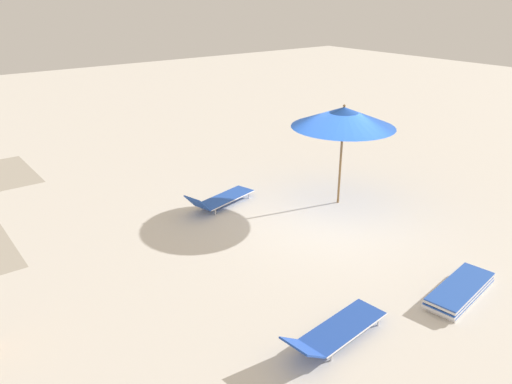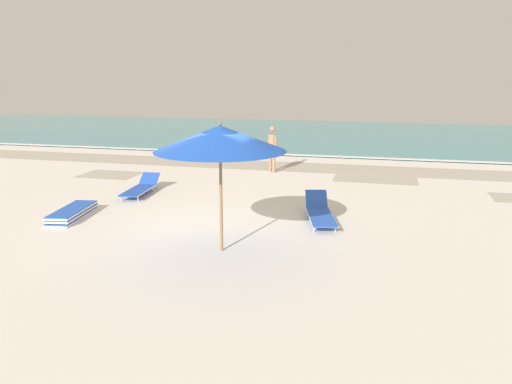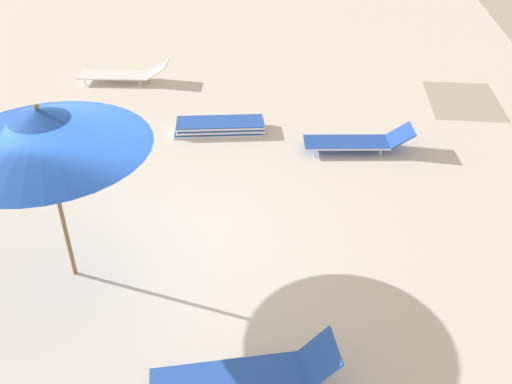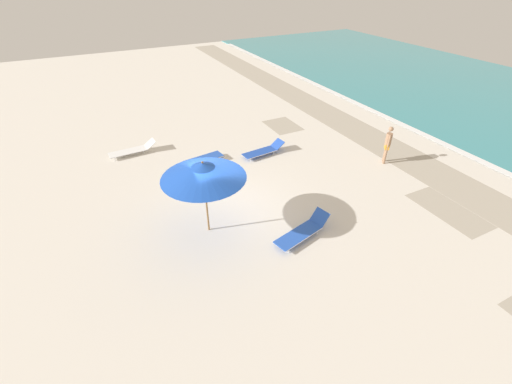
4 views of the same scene
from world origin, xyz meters
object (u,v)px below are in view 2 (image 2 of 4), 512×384
at_px(beach_umbrella, 220,139).
at_px(beachgoer_wading_adult, 272,146).
at_px(sun_lounger_under_umbrella, 140,188).
at_px(lounger_stack, 72,213).
at_px(sun_lounger_beside_umbrella, 320,213).

distance_m(beach_umbrella, beachgoer_wading_adult, 9.02).
distance_m(beach_umbrella, sun_lounger_under_umbrella, 6.29).
bearing_deg(lounger_stack, sun_lounger_under_umbrella, 71.19).
height_order(sun_lounger_under_umbrella, beachgoer_wading_adult, beachgoer_wading_adult).
bearing_deg(beach_umbrella, beachgoer_wading_adult, 95.57).
height_order(sun_lounger_under_umbrella, sun_lounger_beside_umbrella, sun_lounger_beside_umbrella).
bearing_deg(beachgoer_wading_adult, sun_lounger_under_umbrella, -87.21).
bearing_deg(lounger_stack, beach_umbrella, -26.14).
bearing_deg(sun_lounger_under_umbrella, beach_umbrella, -52.51).
relative_size(beach_umbrella, lounger_stack, 1.37).
xyz_separation_m(sun_lounger_under_umbrella, beachgoer_wading_adult, (3.20, 4.59, 0.79)).
height_order(beach_umbrella, lounger_stack, beach_umbrella).
bearing_deg(beach_umbrella, sun_lounger_beside_umbrella, 57.37).
distance_m(lounger_stack, sun_lounger_beside_umbrella, 6.44).
bearing_deg(sun_lounger_under_umbrella, beachgoer_wading_adult, 49.15).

